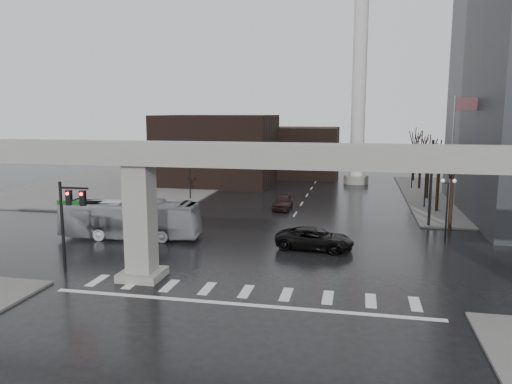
# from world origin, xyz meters

# --- Properties ---
(ground) EXTENTS (160.00, 160.00, 0.00)m
(ground) POSITION_xyz_m (0.00, 0.00, 0.00)
(ground) COLOR black
(ground) RESTS_ON ground
(sidewalk_nw) EXTENTS (28.00, 36.00, 0.15)m
(sidewalk_nw) POSITION_xyz_m (-26.00, 36.00, 0.07)
(sidewalk_nw) COLOR slate
(sidewalk_nw) RESTS_ON ground
(elevated_guideway) EXTENTS (48.00, 2.60, 8.70)m
(elevated_guideway) POSITION_xyz_m (1.26, 0.00, 6.88)
(elevated_guideway) COLOR gray
(elevated_guideway) RESTS_ON ground
(building_far_left) EXTENTS (16.00, 14.00, 10.00)m
(building_far_left) POSITION_xyz_m (-14.00, 42.00, 5.00)
(building_far_left) COLOR black
(building_far_left) RESTS_ON ground
(building_far_mid) EXTENTS (10.00, 10.00, 8.00)m
(building_far_mid) POSITION_xyz_m (-2.00, 52.00, 4.00)
(building_far_mid) COLOR black
(building_far_mid) RESTS_ON ground
(smokestack) EXTENTS (3.60, 3.60, 30.00)m
(smokestack) POSITION_xyz_m (6.00, 46.00, 13.35)
(smokestack) COLOR silver
(smokestack) RESTS_ON ground
(signal_mast_arm) EXTENTS (12.12, 0.43, 8.00)m
(signal_mast_arm) POSITION_xyz_m (8.99, 18.80, 5.83)
(signal_mast_arm) COLOR black
(signal_mast_arm) RESTS_ON ground
(signal_left_pole) EXTENTS (2.30, 0.30, 6.00)m
(signal_left_pole) POSITION_xyz_m (-12.25, 0.50, 4.07)
(signal_left_pole) COLOR black
(signal_left_pole) RESTS_ON ground
(flagpole_assembly) EXTENTS (2.06, 0.12, 12.00)m
(flagpole_assembly) POSITION_xyz_m (15.29, 22.00, 7.53)
(flagpole_assembly) COLOR silver
(flagpole_assembly) RESTS_ON ground
(lamp_right_0) EXTENTS (1.22, 0.32, 5.11)m
(lamp_right_0) POSITION_xyz_m (13.50, 14.00, 3.47)
(lamp_right_0) COLOR black
(lamp_right_0) RESTS_ON ground
(lamp_right_1) EXTENTS (1.22, 0.32, 5.11)m
(lamp_right_1) POSITION_xyz_m (13.50, 28.00, 3.47)
(lamp_right_1) COLOR black
(lamp_right_1) RESTS_ON ground
(lamp_right_2) EXTENTS (1.22, 0.32, 5.11)m
(lamp_right_2) POSITION_xyz_m (13.50, 42.00, 3.47)
(lamp_right_2) COLOR black
(lamp_right_2) RESTS_ON ground
(lamp_left_0) EXTENTS (1.22, 0.32, 5.11)m
(lamp_left_0) POSITION_xyz_m (-13.50, 14.00, 3.47)
(lamp_left_0) COLOR black
(lamp_left_0) RESTS_ON ground
(lamp_left_1) EXTENTS (1.22, 0.32, 5.11)m
(lamp_left_1) POSITION_xyz_m (-13.50, 28.00, 3.47)
(lamp_left_1) COLOR black
(lamp_left_1) RESTS_ON ground
(lamp_left_2) EXTENTS (1.22, 0.32, 5.11)m
(lamp_left_2) POSITION_xyz_m (-13.50, 42.00, 3.47)
(lamp_left_2) COLOR black
(lamp_left_2) RESTS_ON ground
(tree_right_0) EXTENTS (1.09, 1.58, 7.50)m
(tree_right_0) POSITION_xyz_m (14.53, 18.02, 2.79)
(tree_right_0) COLOR black
(tree_right_0) RESTS_ON ground
(tree_right_1) EXTENTS (1.09, 1.61, 7.67)m
(tree_right_1) POSITION_xyz_m (14.53, 26.02, 2.85)
(tree_right_1) COLOR black
(tree_right_1) RESTS_ON ground
(tree_right_2) EXTENTS (1.10, 1.63, 7.85)m
(tree_right_2) POSITION_xyz_m (14.53, 34.02, 2.91)
(tree_right_2) COLOR black
(tree_right_2) RESTS_ON ground
(tree_right_3) EXTENTS (1.11, 1.66, 8.02)m
(tree_right_3) POSITION_xyz_m (14.53, 42.02, 2.98)
(tree_right_3) COLOR black
(tree_right_3) RESTS_ON ground
(tree_right_4) EXTENTS (1.12, 1.69, 8.19)m
(tree_right_4) POSITION_xyz_m (14.53, 50.02, 3.04)
(tree_right_4) COLOR black
(tree_right_4) RESTS_ON ground
(pickup_truck) EXTENTS (6.25, 3.44, 1.66)m
(pickup_truck) POSITION_xyz_m (3.16, 9.00, 0.83)
(pickup_truck) COLOR black
(pickup_truck) RESTS_ON ground
(city_bus) EXTENTS (11.89, 3.71, 3.26)m
(city_bus) POSITION_xyz_m (-12.26, 9.31, 1.63)
(city_bus) COLOR #A3A3A7
(city_bus) RESTS_ON ground
(far_car) EXTENTS (1.92, 4.70, 1.60)m
(far_car) POSITION_xyz_m (-1.67, 24.39, 0.80)
(far_car) COLOR black
(far_car) RESTS_ON ground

